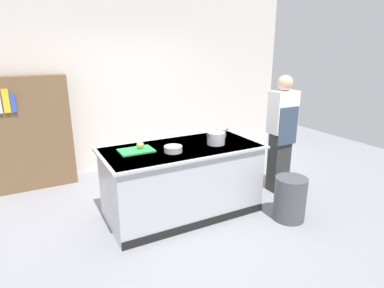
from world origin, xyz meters
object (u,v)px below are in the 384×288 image
(onion, at_px, (140,145))
(sauce_pan, at_px, (221,133))
(person_chef, at_px, (281,132))
(stock_pot, at_px, (216,138))
(bookshelf, at_px, (32,133))
(trash_bin, at_px, (290,199))
(mixing_bowl, at_px, (173,149))

(onion, height_order, sauce_pan, sauce_pan)
(onion, xyz_separation_m, person_chef, (2.08, -0.18, -0.05))
(stock_pot, xyz_separation_m, sauce_pan, (0.25, 0.26, -0.02))
(stock_pot, xyz_separation_m, bookshelf, (-2.04, 1.89, -0.13))
(sauce_pan, bearing_deg, trash_bin, -65.82)
(onion, relative_size, person_chef, 0.05)
(mixing_bowl, xyz_separation_m, trash_bin, (1.29, -0.66, -0.66))
(trash_bin, bearing_deg, mixing_bowl, 152.93)
(bookshelf, bearing_deg, mixing_bowl, -53.46)
(trash_bin, bearing_deg, person_chef, 57.01)
(sauce_pan, distance_m, trash_bin, 1.24)
(person_chef, bearing_deg, sauce_pan, 93.96)
(onion, relative_size, stock_pot, 0.31)
(person_chef, bearing_deg, onion, 102.86)
(onion, xyz_separation_m, mixing_bowl, (0.32, -0.25, -0.03))
(sauce_pan, relative_size, bookshelf, 0.12)
(mixing_bowl, bearing_deg, onion, 142.10)
(mixing_bowl, bearing_deg, bookshelf, 126.54)
(stock_pot, relative_size, mixing_bowl, 1.34)
(trash_bin, xyz_separation_m, bookshelf, (-2.71, 2.58, 0.57))
(onion, xyz_separation_m, stock_pot, (0.93, -0.22, 0.01))
(sauce_pan, height_order, bookshelf, bookshelf)
(sauce_pan, distance_m, mixing_bowl, 0.91)
(stock_pot, xyz_separation_m, person_chef, (1.15, 0.04, -0.06))
(trash_bin, distance_m, person_chef, 1.08)
(onion, distance_m, trash_bin, 1.97)
(onion, xyz_separation_m, bookshelf, (-1.11, 1.68, -0.11))
(onion, height_order, stock_pot, stock_pot)
(stock_pot, bearing_deg, sauce_pan, 46.71)
(mixing_bowl, distance_m, person_chef, 1.76)
(mixing_bowl, distance_m, bookshelf, 2.40)
(stock_pot, bearing_deg, person_chef, 2.12)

